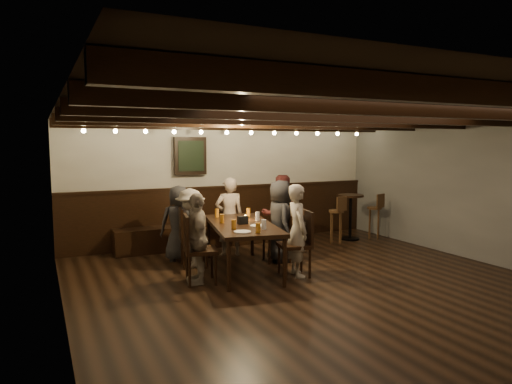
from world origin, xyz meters
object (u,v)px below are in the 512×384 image
chair_left_far (200,262)px  chair_right_far (295,256)px  person_bench_right (280,215)px  person_left_far (197,238)px  chair_left_near (193,249)px  person_right_near (280,221)px  dining_table (242,227)px  chair_right_near (278,243)px  person_bench_centre (229,217)px  high_top_table (350,210)px  person_bench_left (179,223)px  bar_stool_right (374,222)px  person_left_near (191,228)px  person_right_far (298,230)px  bar_stool_left (336,226)px

chair_left_far → chair_right_far: 1.44m
person_bench_right → person_left_far: size_ratio=1.11×
chair_left_near → person_right_near: 1.52m
chair_left_far → dining_table: bearing=122.0°
chair_left_near → chair_right_near: chair_right_near is taller
dining_table → person_right_near: (0.83, 0.29, -0.00)m
person_bench_right → person_right_near: (-0.24, -0.41, -0.03)m
person_bench_right → person_bench_centre: bearing=-9.5°
high_top_table → dining_table: bearing=-158.3°
person_bench_centre → chair_left_near: bearing=39.8°
chair_left_far → person_bench_right: size_ratio=0.69×
chair_right_near → high_top_table: bearing=-56.2°
chair_right_far → person_bench_centre: (-0.41, 1.61, 0.39)m
chair_right_far → person_bench_left: size_ratio=0.77×
chair_right_near → bar_stool_right: bearing=-63.1°
chair_left_far → chair_right_far: bearing=90.0°
person_left_near → person_right_far: person_right_far is taller
dining_table → bar_stool_left: (2.48, 0.98, -0.34)m
person_bench_right → person_left_near: (-1.71, -0.11, -0.08)m
chair_right_far → person_left_near: bearing=58.5°
chair_left_far → chair_right_near: bearing=122.0°
chair_right_far → person_right_near: 0.98m
bar_stool_left → person_bench_centre: bearing=168.4°
person_bench_right → bar_stool_right: bearing=-160.6°
dining_table → person_bench_left: 1.27m
chair_left_far → chair_right_near: chair_left_far is taller
chair_left_far → bar_stool_left: size_ratio=1.03×
chair_right_near → high_top_table: 2.38m
person_left_far → person_bench_left: bearing=-173.7°
person_bench_right → person_right_near: 0.48m
person_right_near → bar_stool_left: person_right_near is taller
person_bench_left → person_left_near: size_ratio=1.01×
high_top_table → bar_stool_right: bar_stool_right is taller
person_bench_right → person_right_far: (-0.42, -1.29, -0.02)m
chair_right_near → dining_table: bearing=122.0°
high_top_table → bar_stool_left: size_ratio=0.99×
dining_table → chair_left_near: chair_left_near is taller
person_left_near → person_right_far: bearing=59.0°
chair_left_near → chair_right_far: (1.23, -1.17, 0.01)m
high_top_table → person_right_far: bearing=-142.7°
person_left_near → person_right_far: size_ratio=0.92×
person_bench_right → chair_left_far: bearing=39.8°
chair_right_far → person_left_near: size_ratio=0.78×
chair_right_far → bar_stool_right: bearing=-49.0°
chair_left_far → person_bench_right: person_bench_right is taller
chair_right_near → person_right_near: 0.39m
dining_table → person_left_near: 0.88m
person_bench_left → bar_stool_left: (3.18, -0.08, -0.29)m
person_bench_left → person_bench_centre: bearing=-170.5°
chair_left_far → person_left_far: person_left_far is taller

